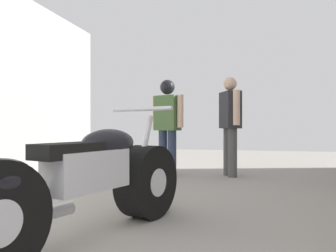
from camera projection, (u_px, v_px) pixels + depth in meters
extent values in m
plane|color=gray|center=(158.00, 203.00, 3.77)|extent=(17.27, 17.27, 0.00)
cylinder|color=black|center=(147.00, 181.00, 3.17)|extent=(0.46, 0.73, 0.68)
cylinder|color=silver|center=(147.00, 181.00, 3.17)|extent=(0.34, 0.33, 0.26)
cube|color=silver|center=(88.00, 170.00, 2.51)|extent=(0.45, 0.72, 0.30)
ellipsoid|color=black|center=(109.00, 143.00, 2.71)|extent=(0.43, 0.61, 0.23)
cube|color=black|center=(68.00, 151.00, 2.35)|extent=(0.38, 0.56, 0.11)
cylinder|color=silver|center=(144.00, 148.00, 3.13)|extent=(0.13, 0.27, 0.61)
cylinder|color=silver|center=(141.00, 109.00, 3.10)|extent=(0.64, 0.24, 0.04)
cylinder|color=silver|center=(39.00, 216.00, 2.32)|extent=(0.27, 0.58, 0.10)
cylinder|color=#4C4C4C|center=(228.00, 152.00, 5.88)|extent=(0.21, 0.21, 0.82)
cylinder|color=#4C4C4C|center=(232.00, 153.00, 5.68)|extent=(0.21, 0.21, 0.82)
cube|color=#2D2D33|center=(230.00, 110.00, 5.78)|extent=(0.41, 0.52, 0.63)
cylinder|color=beige|center=(224.00, 109.00, 6.06)|extent=(0.15, 0.15, 0.58)
cylinder|color=beige|center=(237.00, 108.00, 5.51)|extent=(0.15, 0.15, 0.58)
sphere|color=beige|center=(230.00, 84.00, 5.78)|extent=(0.23, 0.23, 0.23)
cylinder|color=#2D3851|center=(172.00, 153.00, 5.78)|extent=(0.20, 0.20, 0.79)
cylinder|color=#2D3851|center=(163.00, 153.00, 5.89)|extent=(0.20, 0.20, 0.79)
cube|color=#476638|center=(167.00, 113.00, 5.83)|extent=(0.49, 0.39, 0.60)
cylinder|color=beige|center=(180.00, 111.00, 5.67)|extent=(0.14, 0.14, 0.55)
cylinder|color=beige|center=(155.00, 112.00, 6.00)|extent=(0.14, 0.14, 0.55)
sphere|color=black|center=(167.00, 88.00, 5.83)|extent=(0.22, 0.22, 0.22)
sphere|color=black|center=(167.00, 87.00, 5.83)|extent=(0.26, 0.26, 0.26)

